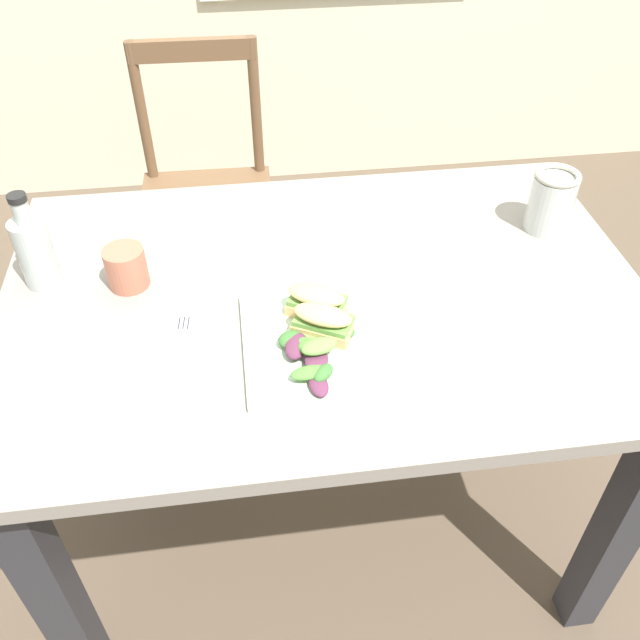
% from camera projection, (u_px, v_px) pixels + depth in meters
% --- Properties ---
extents(ground_plane, '(9.16, 9.16, 0.00)m').
position_uv_depth(ground_plane, '(356.00, 475.00, 1.84)').
color(ground_plane, brown).
extents(dining_table, '(1.21, 0.82, 0.74)m').
position_uv_depth(dining_table, '(325.00, 342.00, 1.35)').
color(dining_table, gray).
rests_on(dining_table, ground).
extents(chair_wooden_far, '(0.41, 0.41, 0.87)m').
position_uv_depth(chair_wooden_far, '(206.00, 195.00, 2.07)').
color(chair_wooden_far, brown).
rests_on(chair_wooden_far, ground).
extents(plate_lunch, '(0.27, 0.27, 0.01)m').
position_uv_depth(plate_lunch, '(323.00, 342.00, 1.15)').
color(plate_lunch, beige).
rests_on(plate_lunch, dining_table).
extents(sandwich_half_front, '(0.12, 0.10, 0.06)m').
position_uv_depth(sandwich_half_front, '(323.00, 322.00, 1.14)').
color(sandwich_half_front, '#DBB270').
rests_on(sandwich_half_front, plate_lunch).
extents(sandwich_half_back, '(0.12, 0.10, 0.06)m').
position_uv_depth(sandwich_half_back, '(317.00, 301.00, 1.18)').
color(sandwich_half_back, '#DBB270').
rests_on(sandwich_half_back, plate_lunch).
extents(salad_mixed_greens, '(0.14, 0.16, 0.04)m').
position_uv_depth(salad_mixed_greens, '(311.00, 352.00, 1.10)').
color(salad_mixed_greens, '#3D7033').
rests_on(salad_mixed_greens, plate_lunch).
extents(napkin_folded, '(0.12, 0.27, 0.00)m').
position_uv_depth(napkin_folded, '(179.00, 356.00, 1.13)').
color(napkin_folded, white).
rests_on(napkin_folded, dining_table).
extents(fork_on_napkin, '(0.04, 0.19, 0.00)m').
position_uv_depth(fork_on_napkin, '(180.00, 347.00, 1.14)').
color(fork_on_napkin, silver).
rests_on(fork_on_napkin, napkin_folded).
extents(bottle_cold_brew, '(0.07, 0.07, 0.19)m').
position_uv_depth(bottle_cold_brew, '(36.00, 255.00, 1.24)').
color(bottle_cold_brew, black).
rests_on(bottle_cold_brew, dining_table).
extents(mason_jar_iced_tea, '(0.09, 0.09, 0.13)m').
position_uv_depth(mason_jar_iced_tea, '(551.00, 204.00, 1.38)').
color(mason_jar_iced_tea, gold).
rests_on(mason_jar_iced_tea, dining_table).
extents(cup_extra_side, '(0.08, 0.08, 0.08)m').
position_uv_depth(cup_extra_side, '(126.00, 268.00, 1.25)').
color(cup_extra_side, '#B2664C').
rests_on(cup_extra_side, dining_table).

